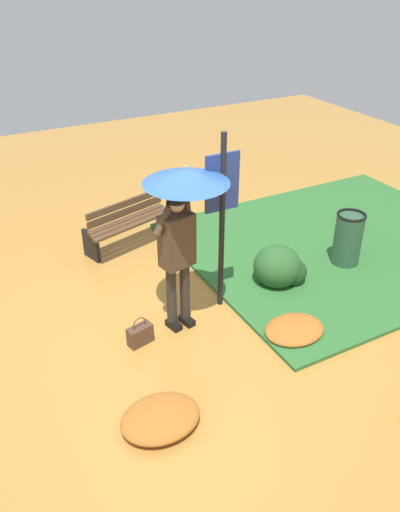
{
  "coord_description": "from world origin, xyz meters",
  "views": [
    {
      "loc": [
        -2.15,
        -4.61,
        3.97
      ],
      "look_at": [
        0.35,
        0.07,
        0.85
      ],
      "focal_mm": 36.11,
      "sensor_mm": 36.0,
      "label": 1
    }
  ],
  "objects_px": {
    "info_sign_post": "(222,203)",
    "handbag": "(140,335)",
    "park_bench": "(130,224)",
    "trash_bin": "(348,240)",
    "person_with_umbrella": "(182,209)"
  },
  "relations": [
    {
      "from": "handbag",
      "to": "trash_bin",
      "type": "xyz_separation_m",
      "value": [
        3.34,
        0.24,
        0.29
      ]
    },
    {
      "from": "info_sign_post",
      "to": "trash_bin",
      "type": "bearing_deg",
      "value": -0.65
    },
    {
      "from": "info_sign_post",
      "to": "trash_bin",
      "type": "distance_m",
      "value": 2.35
    },
    {
      "from": "handbag",
      "to": "park_bench",
      "type": "relative_size",
      "value": 0.26
    },
    {
      "from": "person_with_umbrella",
      "to": "trash_bin",
      "type": "relative_size",
      "value": 2.45
    },
    {
      "from": "info_sign_post",
      "to": "park_bench",
      "type": "relative_size",
      "value": 1.6
    },
    {
      "from": "park_bench",
      "to": "trash_bin",
      "type": "bearing_deg",
      "value": -37.33
    },
    {
      "from": "person_with_umbrella",
      "to": "park_bench",
      "type": "height_order",
      "value": "person_with_umbrella"
    },
    {
      "from": "person_with_umbrella",
      "to": "park_bench",
      "type": "relative_size",
      "value": 1.42
    },
    {
      "from": "person_with_umbrella",
      "to": "trash_bin",
      "type": "distance_m",
      "value": 2.93
    },
    {
      "from": "info_sign_post",
      "to": "handbag",
      "type": "xyz_separation_m",
      "value": [
        -1.23,
        -0.26,
        -1.32
      ]
    },
    {
      "from": "person_with_umbrella",
      "to": "trash_bin",
      "type": "bearing_deg",
      "value": 2.24
    },
    {
      "from": "person_with_umbrella",
      "to": "trash_bin",
      "type": "height_order",
      "value": "person_with_umbrella"
    },
    {
      "from": "person_with_umbrella",
      "to": "handbag",
      "type": "relative_size",
      "value": 5.53
    },
    {
      "from": "person_with_umbrella",
      "to": "info_sign_post",
      "type": "distance_m",
      "value": 0.61
    }
  ]
}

